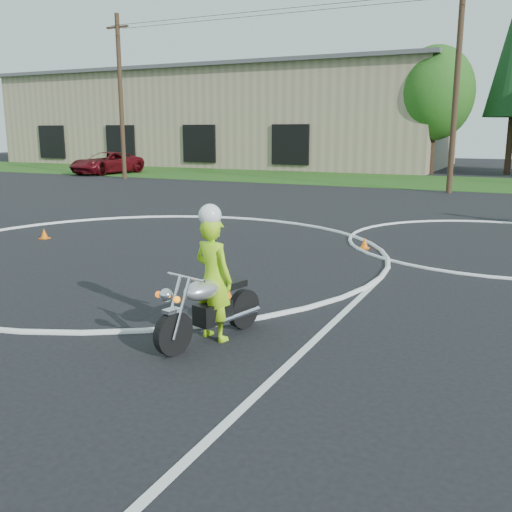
% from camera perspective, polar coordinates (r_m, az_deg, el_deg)
% --- Properties ---
extents(ground, '(120.00, 120.00, 0.00)m').
position_cam_1_polar(ground, '(12.56, -18.98, -2.20)').
color(ground, black).
rests_on(ground, ground).
extents(grass_strip, '(120.00, 10.00, 0.02)m').
position_cam_1_polar(grass_strip, '(36.73, 12.13, 7.44)').
color(grass_strip, '#1E4714').
rests_on(grass_strip, ground).
extents(course_markings, '(19.05, 19.05, 0.12)m').
position_cam_1_polar(course_markings, '(14.77, -0.91, 0.64)').
color(course_markings, silver).
rests_on(course_markings, ground).
extents(primary_motorcycle, '(0.89, 2.03, 1.09)m').
position_cam_1_polar(primary_motorcycle, '(8.32, -4.76, -5.07)').
color(primary_motorcycle, black).
rests_on(primary_motorcycle, ground).
extents(rider_primary_grp, '(0.76, 0.59, 2.02)m').
position_cam_1_polar(rider_primary_grp, '(8.31, -4.30, -1.90)').
color(rider_primary_grp, '#A1E618').
rests_on(rider_primary_grp, ground).
extents(pickup_grp, '(3.16, 5.80, 1.54)m').
position_cam_1_polar(pickup_grp, '(42.58, -14.70, 8.99)').
color(pickup_grp, '#550910').
rests_on(pickup_grp, ground).
extents(traffic_cones, '(17.60, 13.09, 0.30)m').
position_cam_1_polar(traffic_cones, '(13.00, 9.05, -0.56)').
color(traffic_cones, orange).
rests_on(traffic_cones, ground).
extents(warehouse, '(41.00, 17.00, 8.30)m').
position_cam_1_polar(warehouse, '(55.41, -3.10, 13.58)').
color(warehouse, tan).
rests_on(warehouse, ground).
extents(utility_poles, '(41.60, 1.12, 10.00)m').
position_cam_1_polar(utility_poles, '(29.87, 19.42, 15.92)').
color(utility_poles, '#473321').
rests_on(utility_poles, ground).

